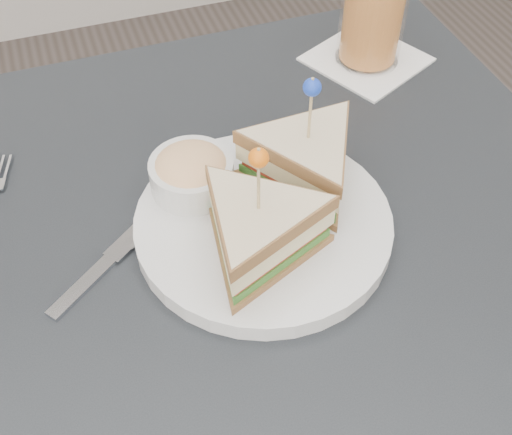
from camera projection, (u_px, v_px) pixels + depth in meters
The scene contains 4 objects.
table at pixel (250, 305), 0.69m from camera, with size 0.80×0.80×0.75m.
plate_meal at pixel (269, 199), 0.63m from camera, with size 0.31×0.29×0.15m.
cutlery_knife at pixel (116, 253), 0.63m from camera, with size 0.17×0.13×0.01m.
drink_set at pixel (374, 9), 0.80m from camera, with size 0.18×0.18×0.17m.
Camera 1 is at (-0.12, -0.37, 1.25)m, focal length 45.00 mm.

